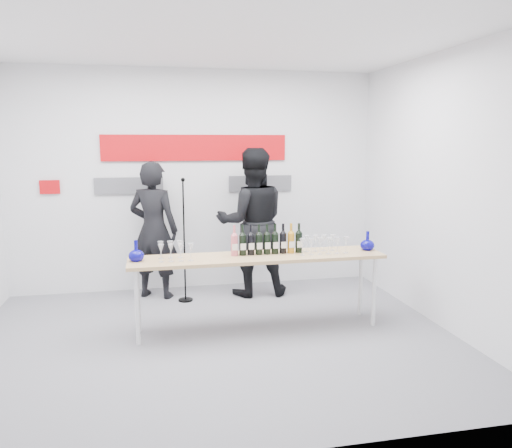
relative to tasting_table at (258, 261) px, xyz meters
name	(u,v)px	position (x,y,z in m)	size (l,w,h in m)	color
ground	(216,340)	(-0.49, -0.22, -0.76)	(5.00, 5.00, 0.00)	slate
back_wall	(196,181)	(-0.49, 1.78, 0.74)	(5.00, 0.04, 3.00)	silver
signage	(192,158)	(-0.55, 1.75, 1.05)	(3.38, 0.02, 0.79)	red
tasting_table	(258,261)	(0.00, 0.00, 0.00)	(2.74, 0.56, 0.82)	tan
wine_bottles	(267,239)	(0.11, 0.06, 0.23)	(0.80, 0.08, 0.33)	#CC5966
decanter_left	(136,251)	(-1.27, 0.02, 0.17)	(0.16, 0.16, 0.21)	#09067D
decanter_right	(367,241)	(1.27, 0.03, 0.17)	(0.16, 0.16, 0.21)	#09067D
glasses_left	(174,251)	(-0.89, -0.02, 0.15)	(0.36, 0.23, 0.18)	silver
glasses_right	(320,245)	(0.70, 0.00, 0.15)	(0.56, 0.23, 0.18)	silver
presenter_left	(154,230)	(-1.09, 1.40, 0.14)	(0.65, 0.43, 1.79)	black
presenter_right	(252,222)	(0.19, 1.26, 0.22)	(0.95, 0.74, 1.95)	black
mic_stand	(185,264)	(-0.72, 1.14, -0.27)	(0.19, 0.19, 1.59)	black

